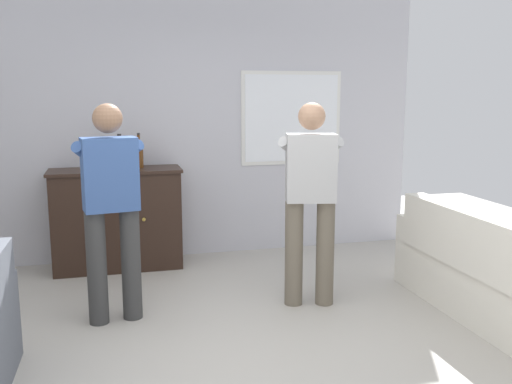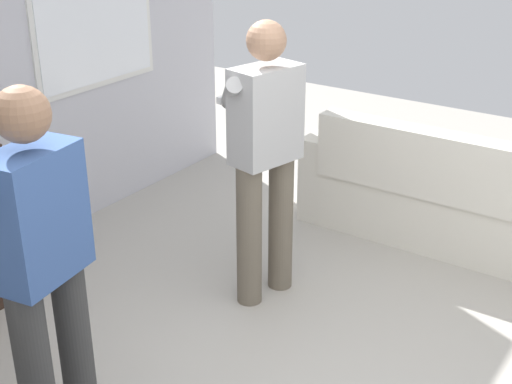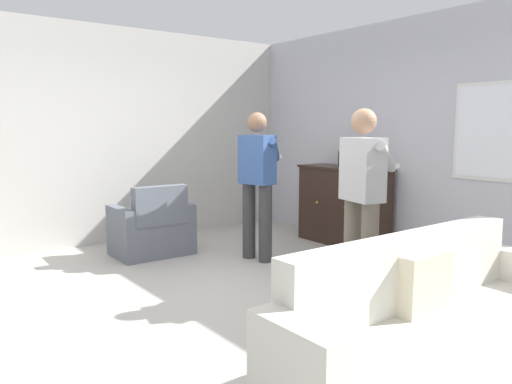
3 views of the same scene
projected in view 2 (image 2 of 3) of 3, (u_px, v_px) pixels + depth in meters
The scene contains 3 objects.
couch at pixel (463, 206), 4.81m from camera, with size 0.57×2.33×0.87m.
person_standing_left at pixel (40, 263), 2.89m from camera, with size 0.55×0.50×1.68m.
person_standing_right at pixel (264, 151), 4.06m from camera, with size 0.54×0.51×1.68m.
Camera 2 is at (-2.35, -1.20, 2.38)m, focal length 50.00 mm.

